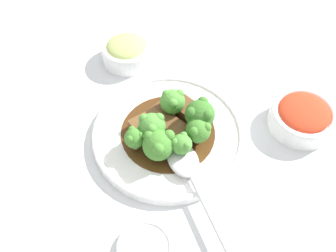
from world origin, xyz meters
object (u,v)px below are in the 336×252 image
object	(u,v)px
beef_strip_2	(146,122)
broccoli_floret_3	(173,101)
beef_strip_0	(158,113)
side_bowl_kimchi	(303,116)
beef_strip_1	(187,109)
side_bowl_appetizer	(126,51)
broccoli_floret_0	(158,145)
main_plate	(168,134)
broccoli_floret_5	(135,138)
serving_spoon	(187,167)
broccoli_floret_4	(200,114)
broccoli_floret_1	(182,144)
sauce_dish	(145,248)
broccoli_floret_6	(152,126)
beef_strip_3	(177,127)
broccoli_floret_2	(198,130)

from	to	relation	value
beef_strip_2	broccoli_floret_3	bearing A→B (deg)	117.80
beef_strip_0	beef_strip_2	bearing A→B (deg)	-46.52
side_bowl_kimchi	beef_strip_1	bearing A→B (deg)	-96.70
side_bowl_appetizer	broccoli_floret_0	bearing A→B (deg)	13.24
main_plate	beef_strip_2	world-z (taller)	beef_strip_2
broccoli_floret_5	side_bowl_kimchi	xyz separation A→B (m)	(-0.05, 0.30, -0.02)
serving_spoon	broccoli_floret_5	bearing A→B (deg)	-119.47
beef_strip_2	broccoli_floret_4	bearing A→B (deg)	83.84
beef_strip_0	side_bowl_kimchi	world-z (taller)	side_bowl_kimchi
beef_strip_2	broccoli_floret_4	world-z (taller)	broccoli_floret_4
broccoli_floret_3	side_bowl_kimchi	world-z (taller)	broccoli_floret_3
main_plate	broccoli_floret_1	size ratio (longest dim) A/B	5.85
sauce_dish	broccoli_floret_6	bearing A→B (deg)	175.16
beef_strip_0	beef_strip_1	size ratio (longest dim) A/B	0.91
broccoli_floret_5	broccoli_floret_6	size ratio (longest dim) A/B	0.78
side_bowl_appetizer	side_bowl_kimchi	bearing A→B (deg)	60.21
beef_strip_1	sauce_dish	world-z (taller)	beef_strip_1
beef_strip_1	broccoli_floret_3	world-z (taller)	broccoli_floret_3
beef_strip_3	sauce_dish	world-z (taller)	beef_strip_3
beef_strip_1	broccoli_floret_0	distance (m)	0.11
beef_strip_2	main_plate	bearing A→B (deg)	66.59
beef_strip_2	beef_strip_1	bearing A→B (deg)	108.90
beef_strip_0	broccoli_floret_5	distance (m)	0.08
beef_strip_1	broccoli_floret_5	world-z (taller)	broccoli_floret_5
broccoli_floret_6	broccoli_floret_5	bearing A→B (deg)	-59.10
beef_strip_1	serving_spoon	xyz separation A→B (m)	(0.12, -0.01, -0.00)
beef_strip_1	broccoli_floret_6	size ratio (longest dim) A/B	1.11
broccoli_floret_6	side_bowl_appetizer	world-z (taller)	broccoli_floret_6
beef_strip_2	side_bowl_kimchi	size ratio (longest dim) A/B	0.53
beef_strip_3	broccoli_floret_2	xyz separation A→B (m)	(0.02, 0.03, 0.02)
main_plate	broccoli_floret_3	bearing A→B (deg)	166.95
beef_strip_2	broccoli_floret_2	size ratio (longest dim) A/B	1.24
broccoli_floret_1	broccoli_floret_6	size ratio (longest dim) A/B	0.81
broccoli_floret_5	serving_spoon	size ratio (longest dim) A/B	0.20
broccoli_floret_6	serving_spoon	xyz separation A→B (m)	(0.06, 0.05, -0.03)
main_plate	broccoli_floret_4	distance (m)	0.07
broccoli_floret_5	side_bowl_appetizer	world-z (taller)	broccoli_floret_5
main_plate	beef_strip_1	bearing A→B (deg)	139.15
broccoli_floret_4	sauce_dish	size ratio (longest dim) A/B	0.74
broccoli_floret_0	broccoli_floret_3	size ratio (longest dim) A/B	1.03
beef_strip_1	beef_strip_2	distance (m)	0.08
main_plate	broccoli_floret_3	xyz separation A→B (m)	(-0.04, 0.01, 0.04)
main_plate	sauce_dish	distance (m)	0.21
main_plate	broccoli_floret_3	world-z (taller)	broccoli_floret_3
broccoli_floret_5	serving_spoon	xyz separation A→B (m)	(0.05, 0.08, -0.02)
broccoli_floret_0	side_bowl_appetizer	distance (m)	0.25
broccoli_floret_0	broccoli_floret_6	world-z (taller)	broccoli_floret_6
beef_strip_3	broccoli_floret_1	size ratio (longest dim) A/B	1.63
broccoli_floret_1	side_bowl_appetizer	world-z (taller)	broccoli_floret_1
broccoli_floret_5	side_bowl_appetizer	xyz separation A→B (m)	(-0.23, -0.02, -0.02)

